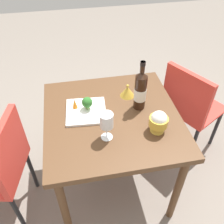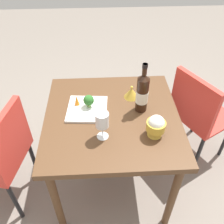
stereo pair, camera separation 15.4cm
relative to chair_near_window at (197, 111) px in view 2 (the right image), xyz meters
The scene contains 11 objects.
ground_plane 0.88m from the chair_near_window, 160.42° to the right, with size 8.00×8.00×0.00m, color gray.
dining_table 0.72m from the chair_near_window, 160.42° to the right, with size 0.85×0.85×0.74m.
chair_near_window is the anchor object (origin of this frame).
chair_by_wall 1.41m from the chair_near_window, 166.86° to the right, with size 0.47×0.47×0.85m.
wine_bottle 0.62m from the chair_near_window, 158.55° to the right, with size 0.08×0.08×0.34m.
wine_glass 0.90m from the chair_near_window, 150.62° to the right, with size 0.08×0.08×0.18m.
rice_bowl 0.66m from the chair_near_window, 136.13° to the right, with size 0.11×0.11×0.14m.
rice_bowl_lid 0.58m from the chair_near_window, behind, with size 0.10×0.10×0.09m.
serving_plate 0.87m from the chair_near_window, 167.96° to the right, with size 0.27×0.27×0.02m.
broccoli_floret 0.87m from the chair_near_window, 168.85° to the right, with size 0.07×0.07×0.09m.
carrot_garnish_left 0.94m from the chair_near_window, behind, with size 0.03×0.03×0.07m.
Camera 2 is at (-0.06, -1.14, 1.80)m, focal length 39.74 mm.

